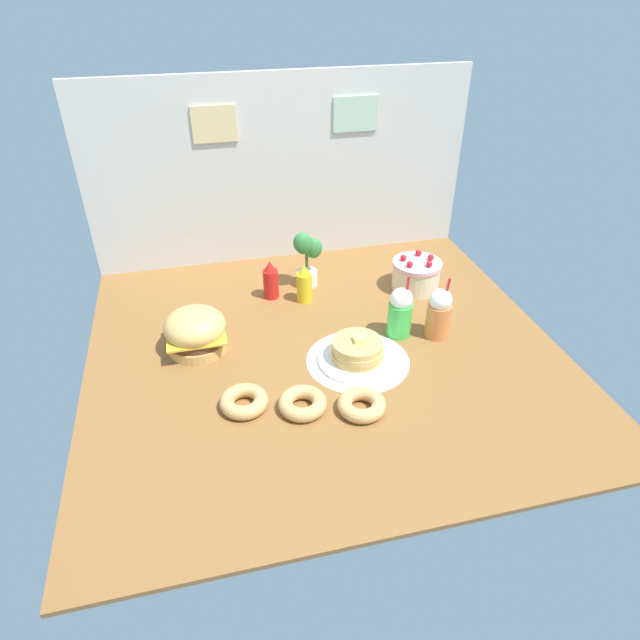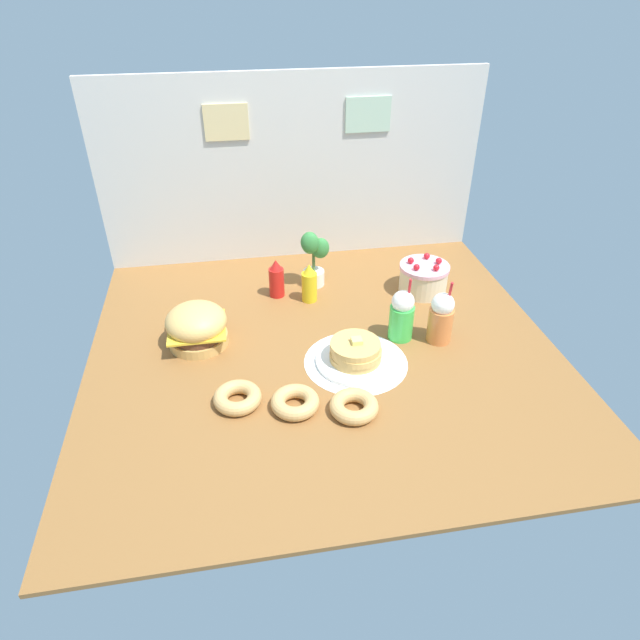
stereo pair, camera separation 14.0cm
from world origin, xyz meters
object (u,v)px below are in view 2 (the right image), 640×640
object	(u,v)px
layer_cake	(423,278)
donut_chocolate	(295,402)
burger	(197,326)
pancake_stack	(356,354)
orange_float_cup	(441,318)
cream_soda_cup	(402,315)
mustard_bottle	(309,284)
ketchup_bottle	(276,279)
potted_plant	(314,257)
donut_vanilla	(354,406)
donut_pink_glaze	(238,397)

from	to	relation	value
layer_cake	donut_chocolate	size ratio (longest dim) A/B	1.34
burger	pancake_stack	bearing A→B (deg)	-21.30
burger	layer_cake	distance (m)	1.21
orange_float_cup	cream_soda_cup	bearing A→B (deg)	163.43
pancake_stack	mustard_bottle	xyz separation A→B (m)	(-0.12, 0.56, 0.05)
layer_cake	mustard_bottle	bearing A→B (deg)	178.74
pancake_stack	donut_chocolate	bearing A→B (deg)	-141.01
ketchup_bottle	potted_plant	xyz separation A→B (m)	(0.21, 0.08, 0.07)
mustard_bottle	donut_vanilla	bearing A→B (deg)	-87.09
pancake_stack	orange_float_cup	distance (m)	0.44
orange_float_cup	potted_plant	distance (m)	0.79
orange_float_cup	pancake_stack	bearing A→B (deg)	-166.06
orange_float_cup	layer_cake	bearing A→B (deg)	81.02
ketchup_bottle	donut_vanilla	distance (m)	0.97
cream_soda_cup	orange_float_cup	xyz separation A→B (m)	(0.17, -0.05, 0.00)
layer_cake	orange_float_cup	xyz separation A→B (m)	(-0.07, -0.44, 0.04)
donut_pink_glaze	donut_vanilla	distance (m)	0.47
burger	pancake_stack	xyz separation A→B (m)	(0.68, -0.27, -0.05)
donut_vanilla	potted_plant	xyz separation A→B (m)	(0.01, 1.02, 0.14)
mustard_bottle	ketchup_bottle	bearing A→B (deg)	154.37
burger	orange_float_cup	distance (m)	1.12
donut_pink_glaze	donut_vanilla	bearing A→B (deg)	-16.00
pancake_stack	donut_pink_glaze	bearing A→B (deg)	-161.25
donut_pink_glaze	burger	bearing A→B (deg)	109.66
cream_soda_cup	orange_float_cup	distance (m)	0.18
layer_cake	cream_soda_cup	size ratio (longest dim) A/B	0.83
donut_chocolate	potted_plant	xyz separation A→B (m)	(0.23, 0.96, 0.14)
ketchup_bottle	layer_cake	bearing A→B (deg)	-6.65
layer_cake	mustard_bottle	world-z (taller)	mustard_bottle
cream_soda_cup	potted_plant	bearing A→B (deg)	119.82
pancake_stack	orange_float_cup	xyz separation A→B (m)	(0.42, 0.10, 0.08)
orange_float_cup	donut_chocolate	world-z (taller)	orange_float_cup
layer_cake	donut_vanilla	world-z (taller)	layer_cake
donut_chocolate	donut_pink_glaze	bearing A→B (deg)	163.57
burger	donut_chocolate	xyz separation A→B (m)	(0.38, -0.51, -0.06)
ketchup_bottle	potted_plant	distance (m)	0.24
pancake_stack	mustard_bottle	bearing A→B (deg)	102.20
burger	potted_plant	bearing A→B (deg)	36.18
layer_cake	potted_plant	bearing A→B (deg)	163.15
burger	ketchup_bottle	distance (m)	0.55
pancake_stack	mustard_bottle	distance (m)	0.57
layer_cake	donut_pink_glaze	world-z (taller)	layer_cake
pancake_stack	mustard_bottle	world-z (taller)	mustard_bottle
burger	ketchup_bottle	world-z (taller)	ketchup_bottle
potted_plant	layer_cake	bearing A→B (deg)	-16.85
donut_chocolate	mustard_bottle	bearing A→B (deg)	77.31
ketchup_bottle	burger	bearing A→B (deg)	-137.64
donut_vanilla	potted_plant	size ratio (longest dim) A/B	0.61
cream_soda_cup	donut_pink_glaze	xyz separation A→B (m)	(-0.78, -0.33, -0.09)
pancake_stack	orange_float_cup	bearing A→B (deg)	13.94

